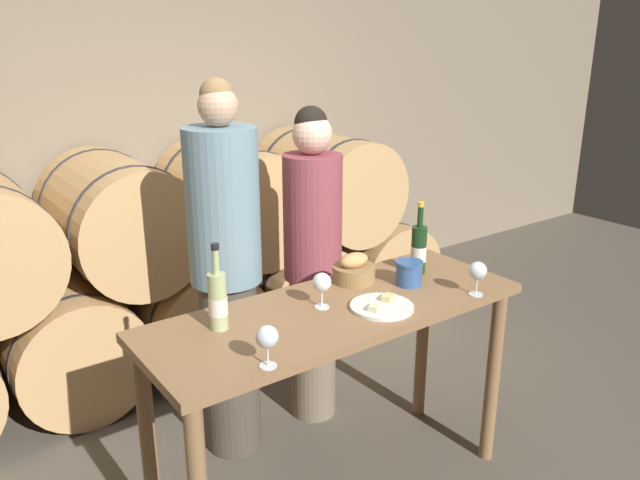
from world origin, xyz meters
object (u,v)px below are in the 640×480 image
Objects in this scene: blue_crock at (409,272)px; wine_glass_left at (322,283)px; wine_bottle_red at (419,249)px; bread_basket at (354,270)px; tasting_table at (337,339)px; wine_glass_center at (478,271)px; person_right at (313,265)px; wine_glass_far_left at (267,338)px; person_left at (226,274)px; cheese_plate at (382,306)px; wine_bottle_white at (218,300)px.

blue_crock is 0.45m from wine_glass_left.
wine_bottle_red is 0.32m from bread_basket.
wine_glass_center reaches higher than tasting_table.
person_right reaches higher than blue_crock.
bread_basket reaches higher than blue_crock.
wine_glass_far_left is at bearing -163.98° from blue_crock.
wine_bottle_red is (0.72, -0.49, 0.11)m from person_left.
cheese_plate is at bearing -107.33° from bread_basket.
tasting_table is at bearing 155.38° from wine_glass_center.
blue_crock is at bearing -149.26° from wine_bottle_red.
blue_crock is 0.29m from cheese_plate.
bread_basket is at bearing 135.15° from blue_crock.
tasting_table is 0.65m from person_right.
blue_crock is 0.82× the size of wine_glass_far_left.
wine_bottle_white reaches higher than wine_glass_far_left.
wine_glass_far_left is at bearing -132.77° from person_right.
tasting_table is 0.26m from wine_glass_left.
tasting_table is at bearing 137.67° from cheese_plate.
wine_bottle_red is 0.59m from wine_glass_left.
bread_basket is 1.29× the size of wine_glass_far_left.
wine_bottle_white is 2.27× the size of wine_glass_far_left.
bread_basket is at bearing 27.20° from wine_glass_left.
person_right is 0.42m from bread_basket.
person_right is (0.48, 0.00, -0.06)m from person_left.
person_right is 0.91m from wine_bottle_white.
bread_basket reaches higher than tasting_table.
person_right is at bearing 77.60° from cheese_plate.
cheese_plate is at bearing -154.87° from blue_crock.
wine_bottle_red reaches higher than blue_crock.
bread_basket is 0.32m from wine_glass_left.
person_right reaches higher than tasting_table.
bread_basket is 0.53m from wine_glass_center.
wine_bottle_red reaches higher than wine_bottle_white.
tasting_table is at bearing 27.61° from wine_glass_far_left.
wine_glass_center is at bearing -52.65° from bread_basket.
wine_glass_left is at bearing -121.97° from person_right.
person_right is at bearing 116.07° from wine_bottle_red.
blue_crock reaches higher than cheese_plate.
bread_basket is (0.42, -0.40, 0.05)m from person_left.
person_right is at bearing 107.44° from wine_glass_center.
wine_bottle_white is (-0.76, -0.48, 0.17)m from person_right.
wine_bottle_red is at bearing -63.93° from person_right.
wine_glass_center reaches higher than bread_basket.
tasting_table is 0.62m from person_left.
wine_glass_left is at bearing 154.32° from tasting_table.
person_left reaches higher than wine_glass_center.
wine_bottle_red is 1.01× the size of wine_bottle_white.
bread_basket is at bearing -43.80° from person_left.
wine_bottle_red is at bearing -34.27° from person_left.
wine_glass_center is (0.15, -0.25, 0.05)m from blue_crock.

